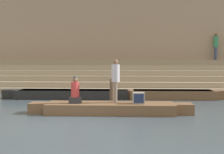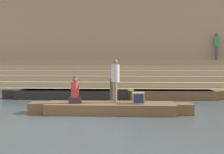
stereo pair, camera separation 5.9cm
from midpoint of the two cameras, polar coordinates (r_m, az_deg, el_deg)
ground_plane at (r=10.05m, az=-9.00°, el=-8.25°), size 120.00×120.00×0.00m
ghat_steps at (r=20.10m, az=-3.08°, el=-0.48°), size 36.00×3.55×1.97m
back_wall at (r=21.96m, az=-2.60°, el=6.21°), size 34.20×1.28×6.37m
rowboat_main at (r=11.58m, az=-0.43°, el=-5.66°), size 6.02×1.40×0.39m
person_standing at (r=11.58m, az=0.50°, el=-0.13°), size 0.31×0.31×1.61m
person_rowing at (r=11.55m, az=-6.89°, el=-2.76°), size 0.43×0.34×1.01m
tv_set at (r=11.45m, az=4.73°, el=-3.84°), size 0.44×0.40×0.41m
moored_boat_shore at (r=16.18m, az=-8.64°, el=-3.07°), size 6.40×1.21×0.45m
moored_boat_distant at (r=16.13m, az=10.88°, el=-3.11°), size 5.50×1.21×0.45m
mooring_post at (r=13.45m, az=-0.13°, el=-2.81°), size 0.19×0.19×1.17m
person_on_steps at (r=21.77m, az=18.38°, el=5.70°), size 0.31×0.31×1.78m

